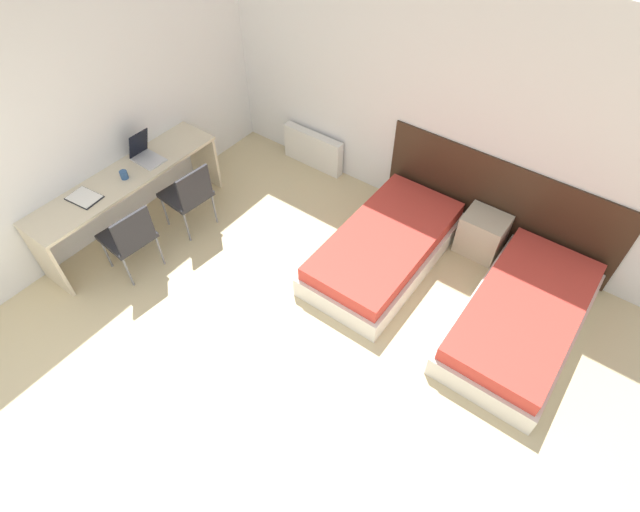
{
  "coord_description": "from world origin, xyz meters",
  "views": [
    {
      "loc": [
        1.93,
        -0.43,
        4.12
      ],
      "look_at": [
        0.0,
        2.18,
        0.55
      ],
      "focal_mm": 28.0,
      "sensor_mm": 36.0,
      "label": 1
    }
  ],
  "objects_px": {
    "nightstand": "(482,234)",
    "chair_near_notebook": "(129,236)",
    "laptop": "(145,154)",
    "chair_near_laptop": "(188,193)",
    "bed_near_window": "(385,248)",
    "bed_near_door": "(522,317)"
  },
  "relations": [
    {
      "from": "nightstand",
      "to": "chair_near_notebook",
      "type": "bearing_deg",
      "value": -139.26
    },
    {
      "from": "bed_near_window",
      "to": "chair_near_notebook",
      "type": "xyz_separation_m",
      "value": [
        -2.06,
        -1.66,
        0.3
      ]
    },
    {
      "from": "chair_near_laptop",
      "to": "bed_near_door",
      "type": "bearing_deg",
      "value": 17.67
    },
    {
      "from": "nightstand",
      "to": "laptop",
      "type": "height_order",
      "value": "laptop"
    },
    {
      "from": "bed_near_door",
      "to": "laptop",
      "type": "distance_m",
      "value": 4.27
    },
    {
      "from": "nightstand",
      "to": "chair_near_laptop",
      "type": "height_order",
      "value": "chair_near_laptop"
    },
    {
      "from": "chair_near_laptop",
      "to": "chair_near_notebook",
      "type": "xyz_separation_m",
      "value": [
        -0.0,
        -0.82,
        0.0
      ]
    },
    {
      "from": "bed_near_window",
      "to": "nightstand",
      "type": "height_order",
      "value": "nightstand"
    },
    {
      "from": "chair_near_notebook",
      "to": "laptop",
      "type": "relative_size",
      "value": 2.5
    },
    {
      "from": "bed_near_door",
      "to": "chair_near_notebook",
      "type": "relative_size",
      "value": 2.25
    },
    {
      "from": "chair_near_notebook",
      "to": "laptop",
      "type": "bearing_deg",
      "value": 129.43
    },
    {
      "from": "bed_near_window",
      "to": "nightstand",
      "type": "xyz_separation_m",
      "value": [
        0.77,
        0.78,
        0.05
      ]
    },
    {
      "from": "chair_near_laptop",
      "to": "laptop",
      "type": "bearing_deg",
      "value": -169.5
    },
    {
      "from": "nightstand",
      "to": "chair_near_laptop",
      "type": "bearing_deg",
      "value": -150.26
    },
    {
      "from": "nightstand",
      "to": "chair_near_notebook",
      "type": "xyz_separation_m",
      "value": [
        -2.83,
        -2.44,
        0.26
      ]
    },
    {
      "from": "bed_near_door",
      "to": "nightstand",
      "type": "xyz_separation_m",
      "value": [
        -0.77,
        0.78,
        0.05
      ]
    },
    {
      "from": "bed_near_window",
      "to": "bed_near_door",
      "type": "xyz_separation_m",
      "value": [
        1.53,
        0.0,
        0.0
      ]
    },
    {
      "from": "bed_near_window",
      "to": "chair_near_laptop",
      "type": "height_order",
      "value": "chair_near_laptop"
    },
    {
      "from": "bed_near_window",
      "to": "chair_near_notebook",
      "type": "bearing_deg",
      "value": -141.17
    },
    {
      "from": "chair_near_laptop",
      "to": "bed_near_window",
      "type": "bearing_deg",
      "value": 26.68
    },
    {
      "from": "nightstand",
      "to": "laptop",
      "type": "relative_size",
      "value": 1.42
    },
    {
      "from": "laptop",
      "to": "chair_near_notebook",
      "type": "bearing_deg",
      "value": -54.9
    }
  ]
}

